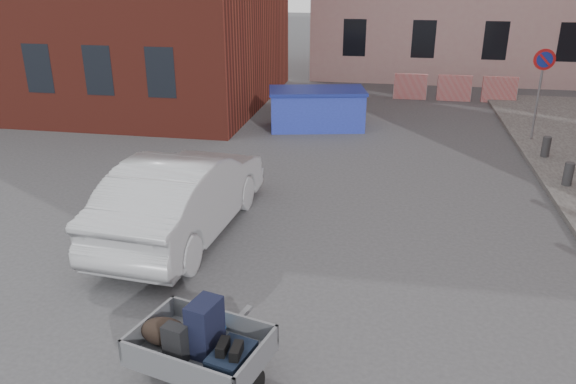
# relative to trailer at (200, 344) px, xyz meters

# --- Properties ---
(ground) EXTENTS (120.00, 120.00, 0.00)m
(ground) POSITION_rel_trailer_xyz_m (0.32, 2.38, -0.61)
(ground) COLOR #38383A
(ground) RESTS_ON ground
(no_parking_sign) EXTENTS (0.60, 0.09, 2.65)m
(no_parking_sign) POSITION_rel_trailer_xyz_m (6.32, 11.87, 1.41)
(no_parking_sign) COLOR gray
(no_parking_sign) RESTS_ON sidewalk
(barriers) EXTENTS (4.70, 0.18, 1.00)m
(barriers) POSITION_rel_trailer_xyz_m (4.52, 17.38, -0.11)
(barriers) COLOR red
(barriers) RESTS_ON ground
(trailer) EXTENTS (1.82, 1.95, 1.20)m
(trailer) POSITION_rel_trailer_xyz_m (0.00, 0.00, 0.00)
(trailer) COLOR black
(trailer) RESTS_ON ground
(dumpster) EXTENTS (3.33, 2.20, 1.28)m
(dumpster) POSITION_rel_trailer_xyz_m (-0.25, 12.36, 0.04)
(dumpster) COLOR #2232A5
(dumpster) RESTS_ON ground
(silver_car) EXTENTS (2.08, 5.07, 1.63)m
(silver_car) POSITION_rel_trailer_xyz_m (-1.73, 4.14, 0.21)
(silver_car) COLOR #9DA0A4
(silver_car) RESTS_ON ground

